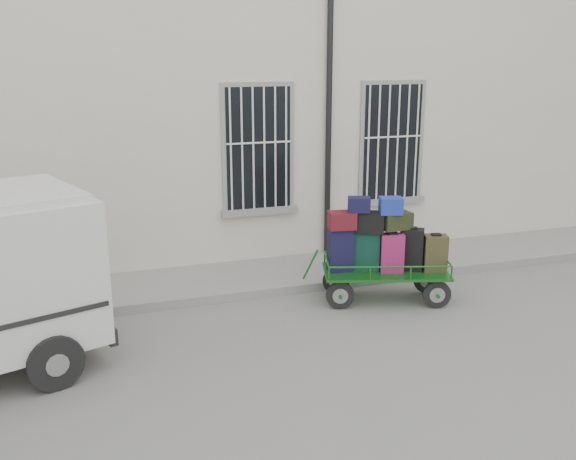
% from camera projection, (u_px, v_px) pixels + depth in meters
% --- Properties ---
extents(ground, '(80.00, 80.00, 0.00)m').
position_uv_depth(ground, '(340.00, 323.00, 9.62)').
color(ground, slate).
rests_on(ground, ground).
extents(building, '(24.00, 5.15, 6.00)m').
position_uv_depth(building, '(243.00, 98.00, 13.86)').
color(building, beige).
rests_on(building, ground).
extents(sidewalk, '(24.00, 1.70, 0.15)m').
position_uv_depth(sidewalk, '(293.00, 273.00, 11.61)').
color(sidewalk, gray).
rests_on(sidewalk, ground).
extents(luggage_cart, '(2.38, 1.45, 1.74)m').
position_uv_depth(luggage_cart, '(382.00, 250.00, 10.29)').
color(luggage_cart, black).
rests_on(luggage_cart, ground).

